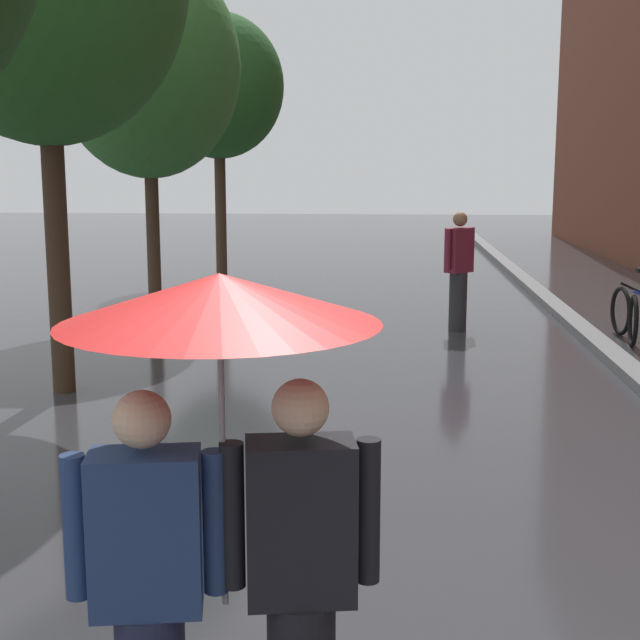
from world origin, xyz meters
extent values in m
cube|color=slate|center=(3.20, 10.00, 0.06)|extent=(0.30, 36.00, 0.12)
cylinder|color=#473323|center=(-3.07, 6.24, 1.51)|extent=(0.24, 0.24, 3.02)
cylinder|color=#473323|center=(-3.23, 10.69, 1.30)|extent=(0.21, 0.21, 2.60)
ellipsoid|color=#387533|center=(-3.23, 10.69, 3.86)|extent=(2.79, 2.79, 3.35)
cylinder|color=#473323|center=(-3.09, 15.62, 1.44)|extent=(0.23, 0.23, 2.87)
ellipsoid|color=#235623|center=(-3.09, 15.62, 3.97)|extent=(2.68, 2.68, 2.93)
torus|color=black|center=(3.67, 9.12, 0.35)|extent=(0.16, 0.70, 0.70)
torus|color=black|center=(3.70, 9.90, 0.35)|extent=(0.14, 0.70, 0.70)
cube|color=navy|center=(-0.49, 0.17, 1.10)|extent=(0.43, 0.28, 0.60)
sphere|color=beige|center=(-0.49, 0.17, 1.53)|extent=(0.21, 0.21, 0.21)
cylinder|color=navy|center=(-0.74, 0.13, 1.13)|extent=(0.09, 0.09, 0.54)
cylinder|color=navy|center=(-0.25, 0.21, 1.13)|extent=(0.09, 0.09, 0.54)
cube|color=black|center=(0.06, 0.26, 1.12)|extent=(0.43, 0.28, 0.61)
sphere|color=beige|center=(0.06, 0.26, 1.55)|extent=(0.21, 0.21, 0.21)
cylinder|color=black|center=(-0.18, 0.22, 1.15)|extent=(0.09, 0.09, 0.55)
cylinder|color=black|center=(0.31, 0.30, 1.15)|extent=(0.09, 0.09, 0.55)
cylinder|color=#9E9EA3|center=(-0.22, 0.24, 1.34)|extent=(0.02, 0.02, 1.08)
cone|color=red|center=(-0.22, 0.24, 1.95)|extent=(1.15, 1.15, 0.18)
cylinder|color=#2D2D33|center=(1.42, 10.09, 0.43)|extent=(0.26, 0.26, 0.86)
cube|color=maroon|center=(1.42, 10.09, 1.18)|extent=(0.44, 0.44, 0.64)
sphere|color=#9E7051|center=(1.42, 10.09, 1.63)|extent=(0.21, 0.21, 0.21)
cylinder|color=maroon|center=(1.24, 9.92, 1.21)|extent=(0.09, 0.09, 0.58)
cylinder|color=maroon|center=(1.60, 10.27, 1.21)|extent=(0.09, 0.09, 0.58)
camera|label=1|loc=(0.36, -2.80, 2.42)|focal=49.80mm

